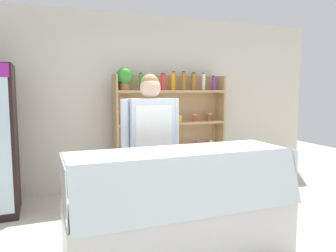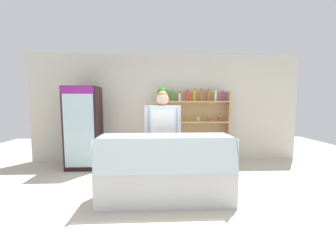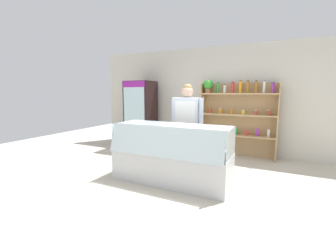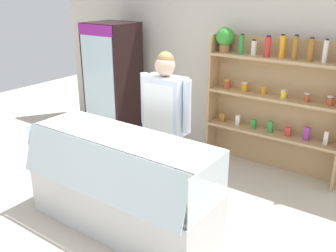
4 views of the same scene
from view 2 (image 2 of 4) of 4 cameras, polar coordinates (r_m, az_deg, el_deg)
The scene contains 6 objects.
ground_plane at distance 3.76m, azimuth 1.26°, elevation -17.62°, with size 12.00×12.00×0.00m, color beige.
back_wall at distance 5.77m, azimuth -0.39°, elevation 4.53°, with size 6.80×0.10×2.70m, color beige.
drinks_fridge at distance 5.46m, azimuth -20.62°, elevation -0.43°, with size 0.72×0.66×1.85m.
shelving_unit at distance 5.57m, azimuth 5.54°, elevation 1.31°, with size 1.78×0.29×1.86m.
deli_display_case at distance 3.55m, azimuth -0.72°, elevation -13.64°, with size 2.02×0.78×1.01m.
shop_clerk at distance 4.15m, azimuth -1.37°, elevation -0.60°, with size 0.67×0.25×1.72m.
Camera 2 is at (-0.25, -3.43, 1.51)m, focal length 24.00 mm.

